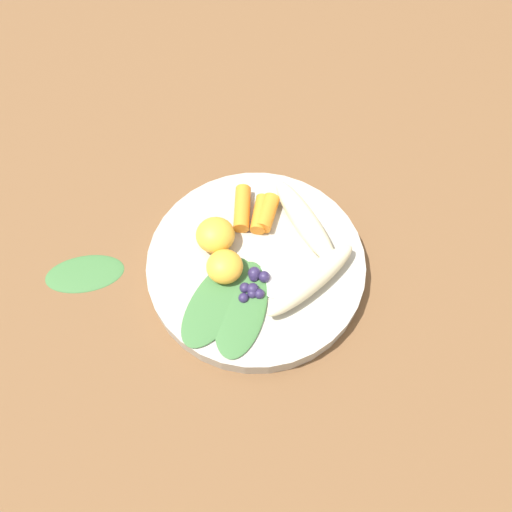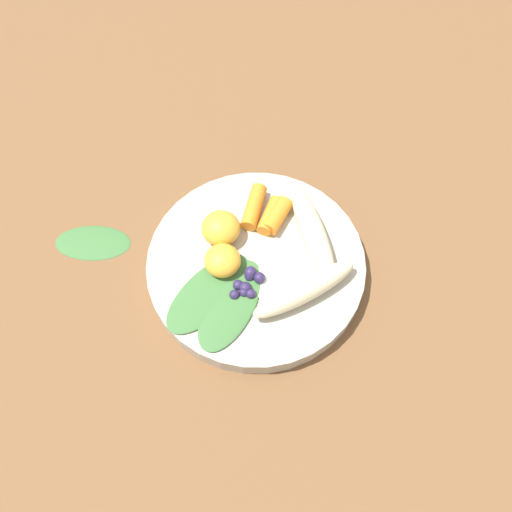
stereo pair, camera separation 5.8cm
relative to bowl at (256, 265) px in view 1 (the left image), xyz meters
name	(u,v)px [view 1 (the left image)]	position (x,y,z in m)	size (l,w,h in m)	color
ground_plane	(256,270)	(0.00, 0.00, -0.01)	(2.40, 2.40, 0.00)	brown
bowl	(256,265)	(0.00, 0.00, 0.00)	(0.25, 0.25, 0.02)	#B2AD9E
banana_peeled_left	(305,221)	(-0.05, 0.05, 0.03)	(0.13, 0.03, 0.03)	beige
banana_peeled_right	(311,279)	(0.03, 0.06, 0.03)	(0.13, 0.03, 0.03)	beige
orange_segment_near	(225,267)	(0.02, -0.03, 0.03)	(0.04, 0.04, 0.03)	#F4A833
orange_segment_far	(215,235)	(-0.02, -0.05, 0.03)	(0.04, 0.04, 0.03)	#F4A833
carrot_front	(267,213)	(-0.06, 0.01, 0.02)	(0.02, 0.02, 0.05)	orange
carrot_mid_left	(260,214)	(-0.06, 0.00, 0.02)	(0.02, 0.02, 0.05)	orange
carrot_mid_right	(242,208)	(-0.06, -0.02, 0.02)	(0.02, 0.02, 0.06)	orange
blueberry_pile	(253,283)	(0.03, 0.00, 0.02)	(0.04, 0.03, 0.01)	#2D234C
coconut_shred_patch	(278,279)	(0.02, 0.03, 0.01)	(0.05, 0.05, 0.00)	white
kale_leaf_left	(217,301)	(0.06, -0.04, 0.01)	(0.12, 0.05, 0.01)	#3D7038
kale_leaf_right	(242,308)	(0.06, -0.01, 0.01)	(0.12, 0.05, 0.01)	#3D7038
kale_leaf_stray	(84,273)	(0.02, -0.20, -0.01)	(0.09, 0.05, 0.01)	#3D7038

